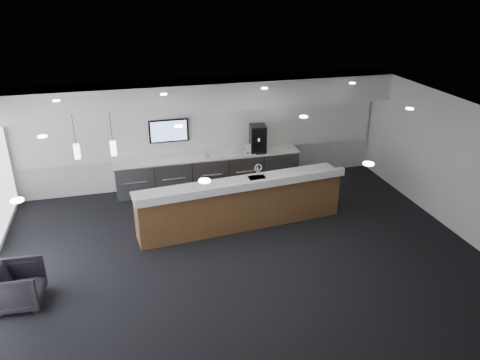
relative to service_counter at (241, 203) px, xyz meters
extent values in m
plane|color=black|center=(-0.32, -1.34, -0.58)|extent=(10.00, 10.00, 0.00)
cube|color=black|center=(-0.32, -1.34, 2.42)|extent=(10.00, 8.00, 0.02)
cube|color=silver|center=(-0.32, 2.66, 0.92)|extent=(10.00, 0.02, 3.00)
cube|color=silver|center=(4.68, -1.34, 0.92)|extent=(0.02, 8.00, 3.00)
cube|color=silver|center=(-0.32, 2.21, 2.07)|extent=(10.00, 0.90, 0.70)
cube|color=silver|center=(-0.32, 2.63, 1.02)|extent=(9.80, 0.06, 1.40)
cube|color=#96979E|center=(-0.32, 2.30, -0.13)|extent=(5.00, 0.60, 0.90)
cube|color=white|center=(-0.32, 2.30, 0.35)|extent=(5.06, 0.66, 0.05)
cylinder|color=silver|center=(-2.32, 1.98, -0.08)|extent=(0.60, 0.02, 0.02)
cylinder|color=silver|center=(-1.32, 1.98, -0.08)|extent=(0.60, 0.02, 0.02)
cylinder|color=silver|center=(-0.32, 1.98, -0.08)|extent=(0.60, 0.02, 0.02)
cylinder|color=silver|center=(0.68, 1.98, -0.08)|extent=(0.60, 0.02, 0.02)
cylinder|color=silver|center=(1.68, 1.98, -0.08)|extent=(0.60, 0.02, 0.02)
cube|color=black|center=(-1.32, 2.57, 1.07)|extent=(1.05, 0.07, 0.62)
cube|color=blue|center=(-1.32, 2.53, 1.07)|extent=(0.95, 0.01, 0.54)
cylinder|color=#FFEFC6|center=(-2.72, -0.54, 1.67)|extent=(0.12, 0.12, 0.30)
cylinder|color=#FFEFC6|center=(-3.42, -0.54, 1.67)|extent=(0.12, 0.12, 0.30)
cube|color=brown|center=(0.00, 0.01, -0.05)|extent=(4.89, 1.17, 1.05)
cube|color=white|center=(0.00, 0.01, 0.50)|extent=(4.98, 1.26, 0.06)
cube|color=white|center=(0.04, -0.37, 0.59)|extent=(4.91, 0.63, 0.18)
cylinder|color=silver|center=(0.43, 0.16, 0.67)|extent=(0.04, 0.04, 0.28)
torus|color=silver|center=(0.43, 0.10, 0.81)|extent=(0.19, 0.05, 0.19)
cube|color=black|center=(1.08, 2.30, 0.74)|extent=(0.48, 0.52, 0.74)
cube|color=silver|center=(1.08, 2.04, 0.38)|extent=(0.26, 0.12, 0.02)
cube|color=silver|center=(-0.36, 2.19, 0.47)|extent=(0.14, 0.05, 0.19)
cube|color=silver|center=(0.81, 2.20, 0.51)|extent=(0.20, 0.07, 0.26)
imported|color=black|center=(-4.59, -1.79, -0.19)|extent=(0.90, 0.88, 0.77)
imported|color=white|center=(1.12, 2.22, 0.42)|extent=(0.10, 0.10, 0.09)
imported|color=white|center=(0.98, 2.22, 0.42)|extent=(0.13, 0.13, 0.09)
imported|color=white|center=(0.84, 2.22, 0.42)|extent=(0.12, 0.12, 0.09)
imported|color=white|center=(0.70, 2.22, 0.42)|extent=(0.12, 0.12, 0.09)
imported|color=white|center=(0.56, 2.22, 0.42)|extent=(0.13, 0.13, 0.09)
imported|color=white|center=(0.42, 2.22, 0.42)|extent=(0.10, 0.10, 0.09)
camera|label=1|loc=(-2.49, -9.42, 4.90)|focal=35.00mm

